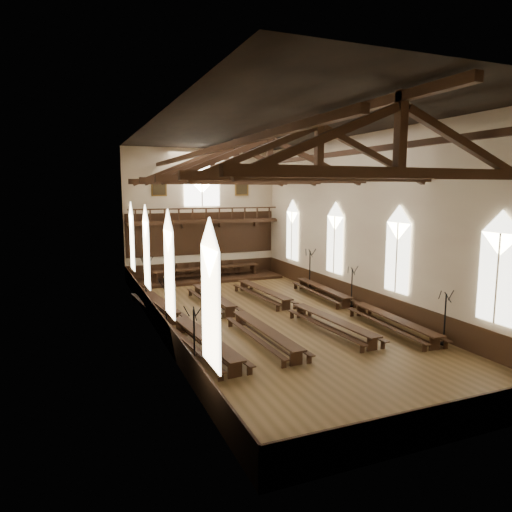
{
  "coord_description": "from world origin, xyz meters",
  "views": [
    {
      "loc": [
        -9.66,
        -21.73,
        6.9
      ],
      "look_at": [
        -0.13,
        1.5,
        3.21
      ],
      "focal_mm": 32.0,
      "sensor_mm": 36.0,
      "label": 1
    }
  ],
  "objects_px": {
    "dais": "(207,279)",
    "candelabrum_left_mid": "(166,316)",
    "refectory_row_d": "(354,303)",
    "candelabrum_right_far": "(310,277)",
    "refectory_row_b": "(235,312)",
    "refectory_row_a": "(177,319)",
    "candelabrum_left_near": "(195,352)",
    "high_table": "(207,269)",
    "candelabrum_right_mid": "(352,294)",
    "candelabrum_left_far": "(146,289)",
    "refectory_row_c": "(293,305)",
    "candelabrum_right_near": "(444,328)"
  },
  "relations": [
    {
      "from": "dais",
      "to": "candelabrum_left_mid",
      "type": "relative_size",
      "value": 4.28
    },
    {
      "from": "dais",
      "to": "refectory_row_d",
      "type": "bearing_deg",
      "value": -66.75
    },
    {
      "from": "refectory_row_d",
      "to": "candelabrum_right_far",
      "type": "distance_m",
      "value": 6.16
    },
    {
      "from": "refectory_row_b",
      "to": "refectory_row_a",
      "type": "bearing_deg",
      "value": -177.91
    },
    {
      "from": "refectory_row_d",
      "to": "candelabrum_left_near",
      "type": "relative_size",
      "value": 5.28
    },
    {
      "from": "high_table",
      "to": "candelabrum_left_near",
      "type": "xyz_separation_m",
      "value": [
        -5.41,
        -16.99,
        -0.08
      ]
    },
    {
      "from": "high_table",
      "to": "candelabrum_left_near",
      "type": "distance_m",
      "value": 17.82
    },
    {
      "from": "dais",
      "to": "candelabrum_left_near",
      "type": "xyz_separation_m",
      "value": [
        -5.41,
        -16.99,
        0.7
      ]
    },
    {
      "from": "high_table",
      "to": "candelabrum_right_mid",
      "type": "relative_size",
      "value": 3.52
    },
    {
      "from": "refectory_row_d",
      "to": "high_table",
      "type": "distance_m",
      "value": 13.04
    },
    {
      "from": "candelabrum_left_far",
      "to": "candelabrum_right_mid",
      "type": "bearing_deg",
      "value": -26.36
    },
    {
      "from": "refectory_row_d",
      "to": "dais",
      "type": "distance_m",
      "value": 13.04
    },
    {
      "from": "refectory_row_b",
      "to": "refectory_row_c",
      "type": "bearing_deg",
      "value": 3.45
    },
    {
      "from": "refectory_row_b",
      "to": "dais",
      "type": "bearing_deg",
      "value": 81.32
    },
    {
      "from": "refectory_row_b",
      "to": "refectory_row_c",
      "type": "relative_size",
      "value": 1.0
    },
    {
      "from": "refectory_row_a",
      "to": "candelabrum_left_mid",
      "type": "relative_size",
      "value": 5.31
    },
    {
      "from": "candelabrum_right_mid",
      "to": "refectory_row_d",
      "type": "bearing_deg",
      "value": -117.88
    },
    {
      "from": "candelabrum_right_far",
      "to": "candelabrum_left_far",
      "type": "bearing_deg",
      "value": 177.88
    },
    {
      "from": "candelabrum_left_far",
      "to": "refectory_row_d",
      "type": "bearing_deg",
      "value": -31.79
    },
    {
      "from": "dais",
      "to": "candelabrum_left_far",
      "type": "bearing_deg",
      "value": -134.86
    },
    {
      "from": "refectory_row_c",
      "to": "candelabrum_right_near",
      "type": "bearing_deg",
      "value": -61.48
    },
    {
      "from": "refectory_row_c",
      "to": "candelabrum_left_mid",
      "type": "bearing_deg",
      "value": -175.05
    },
    {
      "from": "refectory_row_a",
      "to": "refectory_row_d",
      "type": "distance_m",
      "value": 10.0
    },
    {
      "from": "high_table",
      "to": "candelabrum_left_far",
      "type": "distance_m",
      "value": 7.66
    },
    {
      "from": "refectory_row_a",
      "to": "candelabrum_right_mid",
      "type": "distance_m",
      "value": 10.54
    },
    {
      "from": "candelabrum_left_mid",
      "to": "candelabrum_left_near",
      "type": "bearing_deg",
      "value": -90.0
    },
    {
      "from": "refectory_row_b",
      "to": "candelabrum_right_far",
      "type": "relative_size",
      "value": 4.86
    },
    {
      "from": "refectory_row_c",
      "to": "refectory_row_d",
      "type": "xyz_separation_m",
      "value": [
        3.34,
        -0.97,
        0.0
      ]
    },
    {
      "from": "dais",
      "to": "candelabrum_right_far",
      "type": "bearing_deg",
      "value": -45.75
    },
    {
      "from": "refectory_row_b",
      "to": "candelabrum_left_far",
      "type": "relative_size",
      "value": 4.84
    },
    {
      "from": "dais",
      "to": "candelabrum_left_near",
      "type": "height_order",
      "value": "candelabrum_left_near"
    },
    {
      "from": "refectory_row_a",
      "to": "refectory_row_b",
      "type": "distance_m",
      "value": 3.13
    },
    {
      "from": "candelabrum_left_mid",
      "to": "refectory_row_c",
      "type": "bearing_deg",
      "value": 4.95
    },
    {
      "from": "candelabrum_left_mid",
      "to": "refectory_row_a",
      "type": "bearing_deg",
      "value": 27.75
    },
    {
      "from": "candelabrum_left_near",
      "to": "candelabrum_left_far",
      "type": "height_order",
      "value": "candelabrum_left_far"
    },
    {
      "from": "refectory_row_a",
      "to": "refectory_row_b",
      "type": "bearing_deg",
      "value": 2.09
    },
    {
      "from": "candelabrum_left_far",
      "to": "candelabrum_right_mid",
      "type": "height_order",
      "value": "candelabrum_left_far"
    },
    {
      "from": "refectory_row_b",
      "to": "candelabrum_right_mid",
      "type": "bearing_deg",
      "value": 2.2
    },
    {
      "from": "refectory_row_b",
      "to": "candelabrum_right_far",
      "type": "xyz_separation_m",
      "value": [
        7.41,
        5.37,
        0.36
      ]
    },
    {
      "from": "refectory_row_b",
      "to": "refectory_row_d",
      "type": "distance_m",
      "value": 6.9
    },
    {
      "from": "refectory_row_d",
      "to": "dais",
      "type": "bearing_deg",
      "value": 113.25
    },
    {
      "from": "refectory_row_c",
      "to": "high_table",
      "type": "relative_size",
      "value": 1.63
    },
    {
      "from": "refectory_row_b",
      "to": "refectory_row_d",
      "type": "height_order",
      "value": "refectory_row_b"
    },
    {
      "from": "refectory_row_d",
      "to": "candelabrum_right_near",
      "type": "xyz_separation_m",
      "value": [
        0.55,
        -6.2,
        0.25
      ]
    },
    {
      "from": "candelabrum_right_near",
      "to": "candelabrum_left_mid",
      "type": "bearing_deg",
      "value": 149.5
    },
    {
      "from": "refectory_row_b",
      "to": "candelabrum_left_far",
      "type": "bearing_deg",
      "value": 122.56
    },
    {
      "from": "dais",
      "to": "candelabrum_right_mid",
      "type": "relative_size",
      "value": 4.71
    },
    {
      "from": "high_table",
      "to": "refectory_row_c",
      "type": "bearing_deg",
      "value": -80.7
    },
    {
      "from": "dais",
      "to": "candelabrum_right_far",
      "type": "height_order",
      "value": "candelabrum_right_far"
    },
    {
      "from": "refectory_row_b",
      "to": "candelabrum_right_near",
      "type": "xyz_separation_m",
      "value": [
        7.41,
        -6.95,
        0.25
      ]
    }
  ]
}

